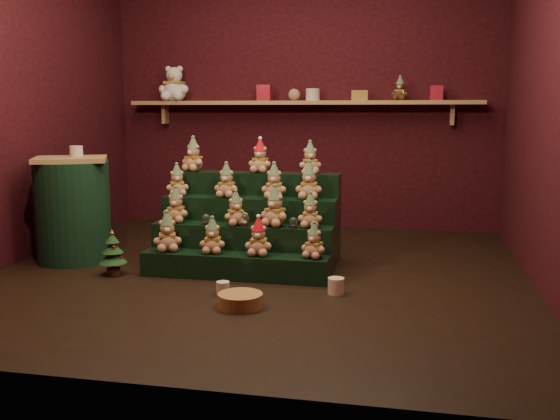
% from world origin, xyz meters
% --- Properties ---
extents(ground, '(4.00, 4.00, 0.00)m').
position_xyz_m(ground, '(0.00, 0.00, 0.00)').
color(ground, black).
rests_on(ground, ground).
extents(back_wall, '(4.00, 0.10, 2.80)m').
position_xyz_m(back_wall, '(0.00, 2.05, 1.40)').
color(back_wall, black).
rests_on(back_wall, ground).
extents(front_wall, '(4.00, 0.10, 2.80)m').
position_xyz_m(front_wall, '(0.00, -2.05, 1.40)').
color(front_wall, black).
rests_on(front_wall, ground).
extents(left_wall, '(0.10, 4.00, 2.80)m').
position_xyz_m(left_wall, '(-2.05, 0.00, 1.40)').
color(left_wall, black).
rests_on(left_wall, ground).
extents(right_wall, '(0.10, 4.00, 2.80)m').
position_xyz_m(right_wall, '(2.05, 0.00, 1.40)').
color(right_wall, black).
rests_on(right_wall, ground).
extents(back_shelf, '(3.60, 0.26, 0.24)m').
position_xyz_m(back_shelf, '(0.00, 1.87, 1.29)').
color(back_shelf, '#A58952').
rests_on(back_shelf, ground).
extents(riser_tier_front, '(1.40, 0.22, 0.18)m').
position_xyz_m(riser_tier_front, '(-0.14, -0.17, 0.09)').
color(riser_tier_front, black).
rests_on(riser_tier_front, ground).
extents(riser_tier_midfront, '(1.40, 0.22, 0.36)m').
position_xyz_m(riser_tier_midfront, '(-0.14, 0.05, 0.18)').
color(riser_tier_midfront, black).
rests_on(riser_tier_midfront, ground).
extents(riser_tier_midback, '(1.40, 0.22, 0.54)m').
position_xyz_m(riser_tier_midback, '(-0.14, 0.27, 0.27)').
color(riser_tier_midback, black).
rests_on(riser_tier_midback, ground).
extents(riser_tier_back, '(1.40, 0.22, 0.72)m').
position_xyz_m(riser_tier_back, '(-0.14, 0.49, 0.36)').
color(riser_tier_back, black).
rests_on(riser_tier_back, ground).
extents(teddy_0, '(0.27, 0.25, 0.29)m').
position_xyz_m(teddy_0, '(-0.66, -0.16, 0.33)').
color(teddy_0, '#A97C5E').
rests_on(teddy_0, riser_tier_front).
extents(teddy_1, '(0.21, 0.19, 0.26)m').
position_xyz_m(teddy_1, '(-0.31, -0.16, 0.31)').
color(teddy_1, '#A97C5E').
rests_on(teddy_1, riser_tier_front).
extents(teddy_2, '(0.21, 0.19, 0.28)m').
position_xyz_m(teddy_2, '(0.05, -0.16, 0.32)').
color(teddy_2, '#A97C5E').
rests_on(teddy_2, riser_tier_front).
extents(teddy_3, '(0.22, 0.21, 0.25)m').
position_xyz_m(teddy_3, '(0.45, -0.16, 0.31)').
color(teddy_3, '#A97C5E').
rests_on(teddy_3, riser_tier_front).
extents(teddy_4, '(0.21, 0.19, 0.28)m').
position_xyz_m(teddy_4, '(-0.67, 0.05, 0.50)').
color(teddy_4, '#A97C5E').
rests_on(teddy_4, riser_tier_midfront).
extents(teddy_5, '(0.25, 0.24, 0.26)m').
position_xyz_m(teddy_5, '(-0.18, 0.04, 0.49)').
color(teddy_5, '#A97C5E').
rests_on(teddy_5, riser_tier_midfront).
extents(teddy_6, '(0.27, 0.26, 0.30)m').
position_xyz_m(teddy_6, '(0.12, 0.05, 0.51)').
color(teddy_6, '#A97C5E').
rests_on(teddy_6, riser_tier_midfront).
extents(teddy_7, '(0.19, 0.17, 0.26)m').
position_xyz_m(teddy_7, '(0.39, 0.05, 0.49)').
color(teddy_7, '#A97C5E').
rests_on(teddy_7, riser_tier_midfront).
extents(teddy_8, '(0.24, 0.23, 0.25)m').
position_xyz_m(teddy_8, '(-0.74, 0.26, 0.67)').
color(teddy_8, '#A97C5E').
rests_on(teddy_8, riser_tier_midback).
extents(teddy_9, '(0.20, 0.18, 0.27)m').
position_xyz_m(teddy_9, '(-0.32, 0.26, 0.67)').
color(teddy_9, '#A97C5E').
rests_on(teddy_9, riser_tier_midback).
extents(teddy_10, '(0.20, 0.18, 0.27)m').
position_xyz_m(teddy_10, '(0.07, 0.26, 0.68)').
color(teddy_10, '#A97C5E').
rests_on(teddy_10, riser_tier_midback).
extents(teddy_11, '(0.21, 0.19, 0.29)m').
position_xyz_m(teddy_11, '(0.34, 0.28, 0.69)').
color(teddy_11, '#A97C5E').
rests_on(teddy_11, riser_tier_midback).
extents(teddy_12, '(0.25, 0.24, 0.28)m').
position_xyz_m(teddy_12, '(-0.67, 0.50, 0.86)').
color(teddy_12, '#A97C5E').
rests_on(teddy_12, riser_tier_back).
extents(teddy_13, '(0.21, 0.19, 0.27)m').
position_xyz_m(teddy_13, '(-0.10, 0.49, 0.85)').
color(teddy_13, '#A97C5E').
rests_on(teddy_13, riser_tier_back).
extents(teddy_14, '(0.22, 0.21, 0.25)m').
position_xyz_m(teddy_14, '(0.31, 0.51, 0.85)').
color(teddy_14, '#A97C5E').
rests_on(teddy_14, riser_tier_back).
extents(snow_globe_a, '(0.06, 0.06, 0.08)m').
position_xyz_m(snow_globe_a, '(-0.41, -0.01, 0.40)').
color(snow_globe_a, black).
rests_on(snow_globe_a, riser_tier_midfront).
extents(snow_globe_b, '(0.07, 0.07, 0.10)m').
position_xyz_m(snow_globe_b, '(-0.10, -0.01, 0.41)').
color(snow_globe_b, black).
rests_on(snow_globe_b, riser_tier_midfront).
extents(snow_globe_c, '(0.06, 0.06, 0.08)m').
position_xyz_m(snow_globe_c, '(0.27, -0.01, 0.40)').
color(snow_globe_c, black).
rests_on(snow_globe_c, riser_tier_midfront).
extents(side_table, '(0.70, 0.66, 0.85)m').
position_xyz_m(side_table, '(-1.58, 0.09, 0.42)').
color(side_table, '#A58952').
rests_on(side_table, ground).
extents(table_ornament, '(0.11, 0.11, 0.08)m').
position_xyz_m(table_ornament, '(-1.58, 0.19, 0.90)').
color(table_ornament, beige).
rests_on(table_ornament, side_table).
extents(mini_christmas_tree, '(0.21, 0.21, 0.35)m').
position_xyz_m(mini_christmas_tree, '(-1.06, -0.27, 0.17)').
color(mini_christmas_tree, '#472819').
rests_on(mini_christmas_tree, ground).
extents(mug_left, '(0.09, 0.09, 0.09)m').
position_xyz_m(mug_left, '(-0.10, -0.59, 0.05)').
color(mug_left, beige).
rests_on(mug_left, ground).
extents(mug_right, '(0.11, 0.11, 0.11)m').
position_xyz_m(mug_right, '(0.64, -0.42, 0.06)').
color(mug_right, beige).
rests_on(mug_right, ground).
extents(wicker_basket, '(0.38, 0.38, 0.09)m').
position_xyz_m(wicker_basket, '(0.09, -0.83, 0.04)').
color(wicker_basket, olive).
rests_on(wicker_basket, ground).
extents(white_bear, '(0.33, 0.30, 0.46)m').
position_xyz_m(white_bear, '(-1.35, 1.84, 1.55)').
color(white_bear, white).
rests_on(white_bear, back_shelf).
extents(brown_bear, '(0.19, 0.17, 0.23)m').
position_xyz_m(brown_bear, '(0.99, 1.84, 1.43)').
color(brown_bear, '#492B18').
rests_on(brown_bear, back_shelf).
extents(gift_tin_red_a, '(0.14, 0.14, 0.16)m').
position_xyz_m(gift_tin_red_a, '(-0.37, 1.85, 1.40)').
color(gift_tin_red_a, maroon).
rests_on(gift_tin_red_a, back_shelf).
extents(gift_tin_cream, '(0.14, 0.14, 0.12)m').
position_xyz_m(gift_tin_cream, '(0.12, 1.85, 1.38)').
color(gift_tin_cream, beige).
rests_on(gift_tin_cream, back_shelf).
extents(gift_tin_red_b, '(0.12, 0.12, 0.14)m').
position_xyz_m(gift_tin_red_b, '(1.34, 1.85, 1.39)').
color(gift_tin_red_b, maroon).
rests_on(gift_tin_red_b, back_shelf).
extents(shelf_plush_ball, '(0.12, 0.12, 0.12)m').
position_xyz_m(shelf_plush_ball, '(-0.07, 1.85, 1.38)').
color(shelf_plush_ball, '#A97C5E').
rests_on(shelf_plush_ball, back_shelf).
extents(scarf_gift_box, '(0.16, 0.10, 0.10)m').
position_xyz_m(scarf_gift_box, '(0.60, 1.85, 1.37)').
color(scarf_gift_box, orange).
rests_on(scarf_gift_box, back_shelf).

